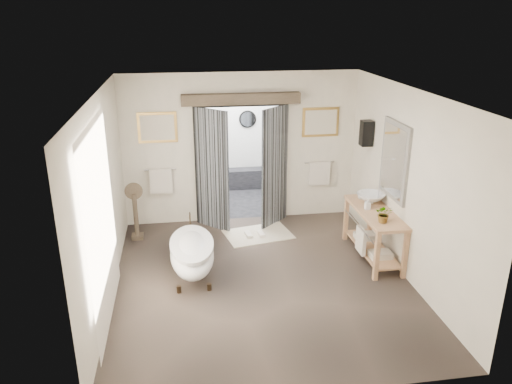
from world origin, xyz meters
TOP-DOWN VIEW (x-y plane):
  - ground_plane at (0.00, 0.00)m, footprint 5.00×5.00m
  - room_shell at (-0.04, -0.11)m, footprint 4.52×5.02m
  - shower_room at (0.00, 3.99)m, footprint 2.22×2.01m
  - back_wall_dressing at (0.00, 2.32)m, footprint 3.82×0.69m
  - clawfoot_tub at (-1.05, 0.38)m, footprint 0.68×1.53m
  - vanity at (1.95, 0.48)m, footprint 0.57×1.60m
  - pedestal_mirror at (-2.01, 1.85)m, footprint 0.32×0.21m
  - rug at (0.21, 1.67)m, footprint 1.34×1.02m
  - slippers at (0.13, 1.63)m, footprint 0.36×0.26m
  - basin at (2.03, 0.86)m, footprint 0.57×0.57m
  - plant at (1.92, 0.02)m, footprint 0.32×0.30m
  - soap_bottle_a at (1.87, 0.58)m, footprint 0.09×0.09m
  - soap_bottle_b at (1.93, 1.05)m, footprint 0.15×0.15m

SIDE VIEW (x-z plane):
  - ground_plane at x=0.00m, z-range 0.00..0.00m
  - rug at x=0.21m, z-range 0.00..0.01m
  - slippers at x=0.13m, z-range 0.01..0.06m
  - clawfoot_tub at x=-1.05m, z-range -0.01..0.74m
  - pedestal_mirror at x=-2.01m, z-range -0.08..1.01m
  - vanity at x=1.95m, z-range 0.08..0.93m
  - shower_room at x=0.00m, z-range -0.35..2.16m
  - soap_bottle_b at x=1.93m, z-range 0.85..1.00m
  - basin at x=2.03m, z-range 0.85..1.02m
  - soap_bottle_a at x=1.87m, z-range 0.85..1.04m
  - plant at x=1.92m, z-range 0.85..1.14m
  - back_wall_dressing at x=0.00m, z-range 0.30..2.82m
  - room_shell at x=-0.04m, z-range 0.40..3.31m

